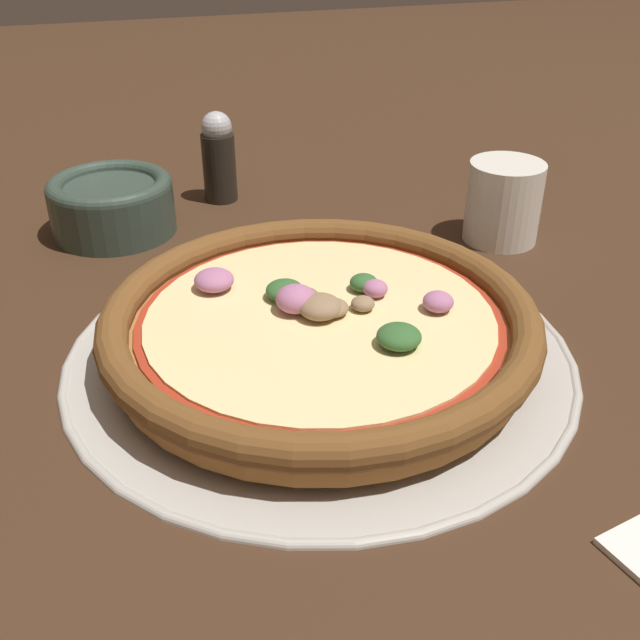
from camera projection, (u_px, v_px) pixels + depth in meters
The scene contains 6 objects.
ground_plane at pixel (320, 355), 0.55m from camera, with size 3.00×3.00×0.00m, color #3D2616.
pizza_tray at pixel (320, 350), 0.55m from camera, with size 0.37×0.37×0.01m.
pizza at pixel (320, 323), 0.54m from camera, with size 0.32×0.32×0.04m.
bowl_near at pixel (112, 203), 0.73m from camera, with size 0.12×0.12×0.06m.
drinking_cup at pixel (503, 202), 0.71m from camera, with size 0.07×0.07×0.08m.
pepper_shaker at pixel (219, 157), 0.79m from camera, with size 0.04×0.04×0.10m.
Camera 1 is at (0.14, 0.44, 0.31)m, focal length 42.00 mm.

